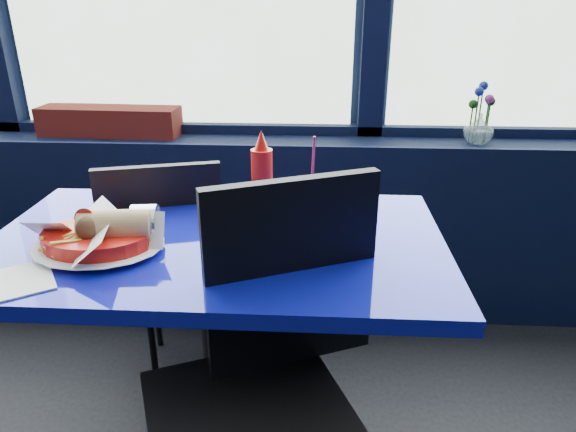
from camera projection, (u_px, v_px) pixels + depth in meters
The scene contains 10 objects.
window_sill at pixel (191, 223), 2.31m from camera, with size 5.00×0.26×0.80m, color black.
near_table at pixel (220, 297), 1.43m from camera, with size 1.20×0.70×0.75m.
chair_near_front at pixel (268, 366), 1.18m from camera, with size 0.58×0.58×0.97m.
chair_near_back at pixel (184, 260), 1.76m from camera, with size 0.49×0.49×0.88m.
planter_box at pixel (110, 121), 2.15m from camera, with size 0.59×0.15×0.12m, color maroon.
flower_vase at pixel (479, 125), 2.02m from camera, with size 0.15×0.15×0.24m.
food_basket at pixel (100, 236), 1.28m from camera, with size 0.35×0.35×0.11m.
ketchup_bottle at pixel (262, 174), 1.52m from camera, with size 0.06×0.06×0.24m.
soda_cup at pixel (309, 204), 1.40m from camera, with size 0.08×0.08×0.26m.
napkin at pixel (15, 282), 1.14m from camera, with size 0.16×0.16×0.00m, color white.
Camera 1 is at (0.56, 0.79, 1.34)m, focal length 32.00 mm.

